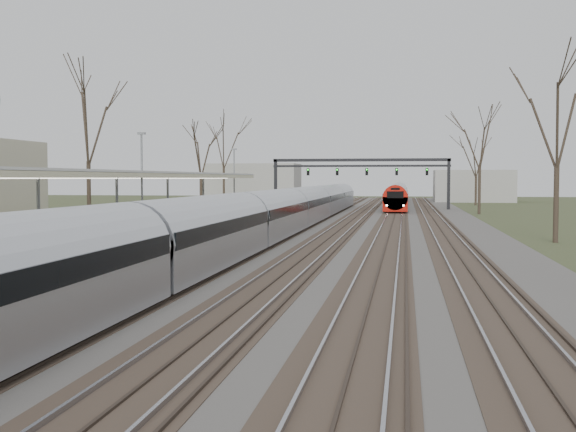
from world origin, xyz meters
name	(u,v)px	position (x,y,z in m)	size (l,w,h in m)	color
track_bed	(337,225)	(0.26, 55.00, 0.06)	(24.00, 160.00, 0.22)	#474442
platform	(142,236)	(-9.05, 37.50, 0.50)	(3.50, 69.00, 1.00)	#9E9B93
canopy	(109,174)	(-9.05, 32.99, 3.93)	(4.10, 50.00, 3.11)	slate
signal_gantry	(361,168)	(0.29, 84.99, 4.91)	(21.00, 0.59, 6.08)	black
tree_west_far	(88,118)	(-17.00, 48.00, 8.02)	(5.50, 5.50, 11.33)	#2D231C
tree_east_far	(558,115)	(14.00, 42.00, 7.29)	(5.00, 5.00, 10.30)	#2D231C
train_near	(290,210)	(-2.50, 49.00, 1.48)	(2.62, 90.21, 3.05)	#AFB1B9
train_far	(398,194)	(4.50, 103.62, 1.48)	(2.62, 60.21, 3.05)	#AFB1B9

